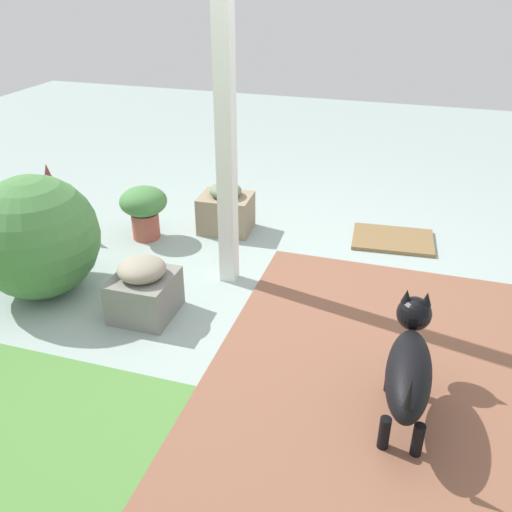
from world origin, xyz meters
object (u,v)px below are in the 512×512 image
Objects in this scene: porch_pillar at (225,118)px; terracotta_pot_spiky at (53,201)px; doormat at (393,239)px; stone_planter_mid at (144,289)px; round_shrub at (36,237)px; dog at (409,365)px; terracotta_pot_broad at (144,207)px; stone_planter_nearest at (226,210)px.

porch_pillar is 1.84m from terracotta_pot_spiky.
porch_pillar is 3.80× the size of terracotta_pot_spiky.
stone_planter_mid is at bearing 46.93° from doormat.
stone_planter_mid is at bearing 176.38° from round_shrub.
terracotta_pot_spiky is 3.15m from dog.
round_shrub is at bearing -3.62° from stone_planter_mid.
terracotta_pot_broad is at bearing -33.72° from dog.
stone_planter_nearest is at bearing -68.49° from porch_pillar.
terracotta_pot_spiky is (1.25, -0.85, 0.10)m from stone_planter_mid.
terracotta_pot_spiky is at bearing -9.62° from porch_pillar.
terracotta_pot_spiky is (1.61, -0.27, -0.86)m from porch_pillar.
round_shrub is 1.00m from terracotta_pot_broad.
stone_planter_mid is (0.36, 0.58, -0.96)m from porch_pillar.
stone_planter_mid reaches higher than doormat.
stone_planter_nearest is 1.40m from terracotta_pot_spiky.
dog is at bearing 168.77° from round_shrub.
porch_pillar reaches higher than terracotta_pot_spiky.
dog is (-2.88, 1.28, 0.03)m from terracotta_pot_spiky.
dog is 1.98m from doormat.
porch_pillar is 1.81m from doormat.
porch_pillar is 5.30× the size of terracotta_pot_broad.
round_shrub is (0.78, -0.05, 0.23)m from stone_planter_mid.
doormat is (-1.36, -0.20, -0.17)m from stone_planter_nearest.
terracotta_pot_spiky is 2.77m from doormat.
terracotta_pot_broad is 2.02m from doormat.
terracotta_pot_spiky is (0.74, 0.14, 0.02)m from terracotta_pot_broad.
porch_pillar is 3.60× the size of doormat.
stone_planter_mid is at bearing 145.67° from terracotta_pot_spiky.
terracotta_pot_broad is (0.51, -1.00, 0.08)m from stone_planter_mid.
stone_planter_nearest is 1.38m from doormat.
terracotta_pot_spiky is at bearing -34.33° from stone_planter_mid.
round_shrub is 1.05× the size of dog.
dog is at bearing 146.28° from terracotta_pot_broad.
terracotta_pot_spiky reaches higher than stone_planter_mid.
stone_planter_nearest is 2.35m from dog.
dog is (-1.63, 0.43, 0.13)m from stone_planter_mid.
terracotta_pot_broad is 0.72× the size of terracotta_pot_spiky.
stone_planter_nearest is 1.55m from round_shrub.
terracotta_pot_spiky is at bearing -24.01° from dog.
terracotta_pot_broad reaches higher than stone_planter_mid.
terracotta_pot_spiky reaches higher than dog.
porch_pillar is at bearing 41.56° from doormat.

